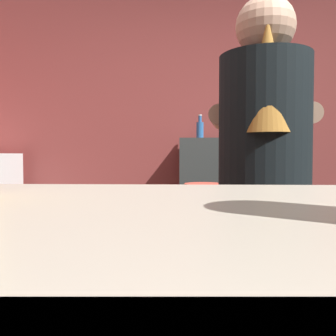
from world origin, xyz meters
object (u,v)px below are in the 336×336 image
bottle_soy (242,126)px  mixing_bowl (204,189)px  chefs_knife (303,195)px  bartender (264,188)px  bottle_hot_sauce (200,130)px

bottle_soy → mixing_bowl: bearing=-107.3°
mixing_bowl → chefs_knife: 0.48m
bottle_soy → bartender: bearing=-96.6°
bottle_soy → chefs_knife: bearing=-86.6°
bartender → bottle_soy: (0.20, 1.75, 0.36)m
mixing_bowl → bottle_hot_sauce: bearing=88.0°
mixing_bowl → chefs_knife: mixing_bowl is taller
chefs_knife → bottle_soy: size_ratio=0.91×
chefs_knife → bottle_hot_sauce: bearing=112.7°
bottle_soy → bottle_hot_sauce: (-0.35, 0.12, -0.02)m
bottle_soy → bottle_hot_sauce: bearing=160.9°
bottle_hot_sauce → chefs_knife: bearing=-73.7°
bottle_soy → bottle_hot_sauce: size_ratio=1.23×
mixing_bowl → bottle_hot_sauce: 1.46m
chefs_knife → bottle_hot_sauce: size_ratio=1.12×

